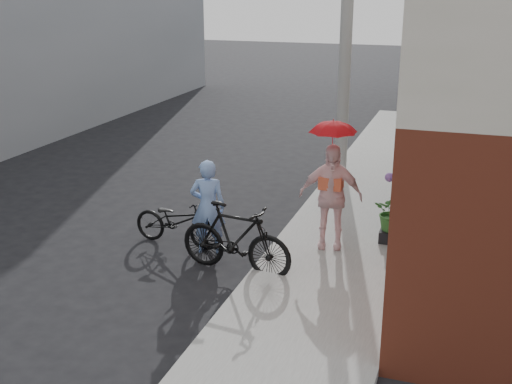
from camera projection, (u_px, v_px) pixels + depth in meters
The scene contains 11 objects.
ground at pixel (198, 271), 10.36m from camera, with size 80.00×80.00×0.00m, color black.
sidewalk at pixel (350, 239), 11.50m from camera, with size 2.20×24.00×0.12m, color gray.
curb at pixel (288, 231), 11.86m from camera, with size 0.12×24.00×0.12m, color #9E9E99.
utility_pole at pixel (346, 26), 14.33m from camera, with size 0.28×0.28×7.00m, color #9E9E99.
officer at pixel (208, 207), 10.85m from camera, with size 0.60×0.39×1.65m, color #80A4E3.
bike_left at pixel (177, 221), 11.27m from camera, with size 0.58×1.67×0.88m, color black.
bike_right at pixel (236, 239), 10.14m from camera, with size 0.54×1.93×1.16m, color black.
kimono_woman at pixel (331, 196), 10.75m from camera, with size 1.06×0.44×1.81m, color #FFD5D7.
parasol at pixel (333, 124), 10.37m from camera, with size 0.75×0.75×0.66m, color red.
planter at pixel (391, 236), 11.21m from camera, with size 0.39×0.39×0.21m, color black.
potted_plant at pixel (393, 212), 11.07m from camera, with size 0.61×0.52×0.67m, color #356E2C.
Camera 1 is at (3.92, -8.65, 4.45)m, focal length 45.00 mm.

